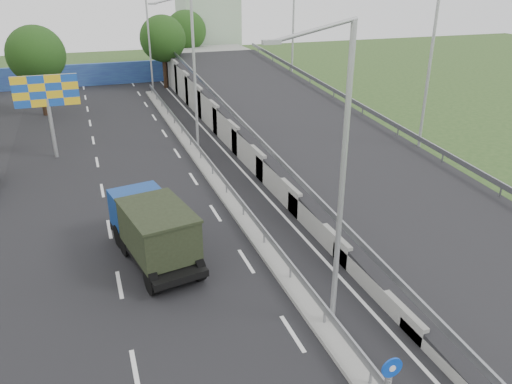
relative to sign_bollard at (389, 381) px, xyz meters
name	(u,v)px	position (x,y,z in m)	size (l,w,h in m)	color
road_surface	(167,189)	(-3.00, 17.83, -1.03)	(26.00, 90.00, 0.04)	black
median	(201,160)	(0.00, 21.83, -0.93)	(1.00, 44.00, 0.20)	gray
overpass_ramp	(305,125)	(7.50, 21.83, 0.72)	(10.00, 50.00, 3.50)	gray
median_guardrail	(200,150)	(0.00, 21.83, -0.28)	(0.09, 44.00, 0.71)	gray
sign_bollard	(389,381)	(0.00, 0.00, 0.00)	(0.64, 0.23, 1.67)	black
lamp_post_near	(338,172)	(0.11, 3.83, 4.77)	(2.74, 0.18, 10.08)	#B2B5B7
lamp_post_mid	(191,67)	(0.11, 23.83, 4.77)	(2.74, 0.18, 10.08)	#B2B5B7
lamp_post_far	(147,35)	(0.11, 43.83, 4.77)	(2.74, 0.18, 10.08)	#B2B5B7
blue_wall	(105,74)	(-4.00, 49.83, 0.17)	(30.00, 0.50, 2.40)	navy
church	(208,25)	(10.00, 57.83, 4.28)	(7.00, 7.00, 13.80)	#B2CCAD
billboard	(47,96)	(-9.00, 25.83, 3.15)	(4.00, 0.24, 5.50)	#B2B5B7
tree_left_mid	(36,55)	(-10.00, 37.83, 4.14)	(4.80, 4.80, 7.60)	black
tree_median_far	(163,39)	(2.00, 45.83, 4.14)	(4.80, 4.80, 7.60)	black
tree_ramp_far	(186,31)	(6.00, 52.83, 4.14)	(4.80, 4.80, 7.60)	black
dump_truck	(153,228)	(-4.83, 10.38, 0.46)	(3.30, 6.43, 2.70)	black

